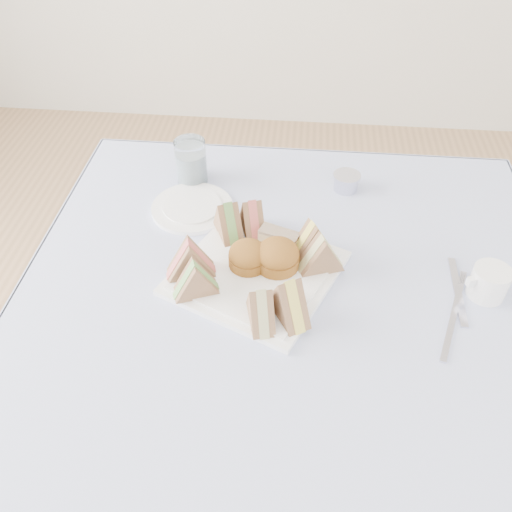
# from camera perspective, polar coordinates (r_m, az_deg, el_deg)

# --- Properties ---
(floor) EXTENTS (4.00, 4.00, 0.00)m
(floor) POSITION_cam_1_polar(r_m,az_deg,el_deg) (1.63, 2.34, -22.53)
(floor) COLOR #9E7751
(floor) RESTS_ON ground
(table) EXTENTS (0.90, 0.90, 0.74)m
(table) POSITION_cam_1_polar(r_m,az_deg,el_deg) (1.30, 2.81, -15.75)
(table) COLOR brown
(table) RESTS_ON floor
(tablecloth) EXTENTS (1.02, 1.02, 0.01)m
(tablecloth) POSITION_cam_1_polar(r_m,az_deg,el_deg) (1.00, 3.53, -4.57)
(tablecloth) COLOR #C9D3FD
(tablecloth) RESTS_ON table
(serving_plate) EXTENTS (0.37, 0.37, 0.01)m
(serving_plate) POSITION_cam_1_polar(r_m,az_deg,el_deg) (1.03, 0.00, -1.79)
(serving_plate) COLOR white
(serving_plate) RESTS_ON tablecloth
(sandwich_fl_a) EXTENTS (0.10, 0.07, 0.08)m
(sandwich_fl_a) POSITION_cam_1_polar(r_m,az_deg,el_deg) (1.00, -6.95, -0.19)
(sandwich_fl_a) COLOR #A27B5E
(sandwich_fl_a) RESTS_ON serving_plate
(sandwich_fl_b) EXTENTS (0.09, 0.07, 0.07)m
(sandwich_fl_b) POSITION_cam_1_polar(r_m,az_deg,el_deg) (0.97, -6.41, -2.29)
(sandwich_fl_b) COLOR #A27B5E
(sandwich_fl_b) RESTS_ON serving_plate
(sandwich_fr_a) EXTENTS (0.09, 0.10, 0.08)m
(sandwich_fr_a) POSITION_cam_1_polar(r_m,az_deg,el_deg) (0.92, 3.46, -4.40)
(sandwich_fr_a) COLOR #A27B5E
(sandwich_fr_a) RESTS_ON serving_plate
(sandwich_fr_b) EXTENTS (0.06, 0.09, 0.07)m
(sandwich_fr_b) POSITION_cam_1_polar(r_m,az_deg,el_deg) (0.92, 0.50, -5.20)
(sandwich_fr_b) COLOR #A27B5E
(sandwich_fr_b) RESTS_ON serving_plate
(sandwich_bl_a) EXTENTS (0.07, 0.10, 0.08)m
(sandwich_bl_a) POSITION_cam_1_polar(r_m,az_deg,el_deg) (1.08, -2.95, 3.96)
(sandwich_bl_a) COLOR #A27B5E
(sandwich_bl_a) RESTS_ON serving_plate
(sandwich_bl_b) EXTENTS (0.06, 0.09, 0.07)m
(sandwich_bl_b) POSITION_cam_1_polar(r_m,az_deg,el_deg) (1.09, -0.42, 4.31)
(sandwich_bl_b) COLOR #A27B5E
(sandwich_bl_b) RESTS_ON serving_plate
(sandwich_br_a) EXTENTS (0.10, 0.07, 0.08)m
(sandwich_br_a) POSITION_cam_1_polar(r_m,az_deg,el_deg) (1.01, 6.87, 0.35)
(sandwich_br_a) COLOR #A27B5E
(sandwich_br_a) RESTS_ON serving_plate
(sandwich_br_b) EXTENTS (0.09, 0.07, 0.07)m
(sandwich_br_b) POSITION_cam_1_polar(r_m,az_deg,el_deg) (1.05, 5.91, 2.01)
(sandwich_br_b) COLOR #A27B5E
(sandwich_br_b) RESTS_ON serving_plate
(scone_left) EXTENTS (0.09, 0.09, 0.05)m
(scone_left) POSITION_cam_1_polar(r_m,az_deg,el_deg) (1.02, -0.83, 0.02)
(scone_left) COLOR olive
(scone_left) RESTS_ON serving_plate
(scone_right) EXTENTS (0.09, 0.09, 0.06)m
(scone_right) POSITION_cam_1_polar(r_m,az_deg,el_deg) (1.02, 2.28, 0.01)
(scone_right) COLOR olive
(scone_right) RESTS_ON serving_plate
(pastry_slice) EXTENTS (0.08, 0.06, 0.04)m
(pastry_slice) POSITION_cam_1_polar(r_m,az_deg,el_deg) (1.07, 2.45, 1.82)
(pastry_slice) COLOR tan
(pastry_slice) RESTS_ON serving_plate
(side_plate) EXTENTS (0.22, 0.22, 0.01)m
(side_plate) POSITION_cam_1_polar(r_m,az_deg,el_deg) (1.19, -6.72, 5.06)
(side_plate) COLOR white
(side_plate) RESTS_ON tablecloth
(water_glass) EXTENTS (0.08, 0.08, 0.10)m
(water_glass) POSITION_cam_1_polar(r_m,az_deg,el_deg) (1.25, -6.86, 9.84)
(water_glass) COLOR white
(water_glass) RESTS_ON tablecloth
(tea_strainer) EXTENTS (0.08, 0.08, 0.03)m
(tea_strainer) POSITION_cam_1_polar(r_m,az_deg,el_deg) (1.25, 9.47, 7.62)
(tea_strainer) COLOR silver
(tea_strainer) RESTS_ON tablecloth
(knife) EXTENTS (0.02, 0.18, 0.00)m
(knife) POSITION_cam_1_polar(r_m,az_deg,el_deg) (1.07, 20.45, -3.46)
(knife) COLOR silver
(knife) RESTS_ON tablecloth
(fork) EXTENTS (0.07, 0.19, 0.00)m
(fork) POSITION_cam_1_polar(r_m,az_deg,el_deg) (1.02, 19.96, -6.42)
(fork) COLOR silver
(fork) RESTS_ON tablecloth
(creamer_jug) EXTENTS (0.09, 0.09, 0.06)m
(creamer_jug) POSITION_cam_1_polar(r_m,az_deg,el_deg) (1.07, 23.33, -2.57)
(creamer_jug) COLOR white
(creamer_jug) RESTS_ON tablecloth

